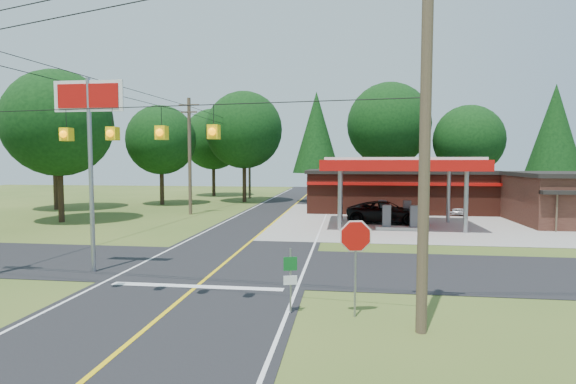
# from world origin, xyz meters

# --- Properties ---
(ground) EXTENTS (120.00, 120.00, 0.00)m
(ground) POSITION_xyz_m (0.00, 0.00, 0.00)
(ground) COLOR #39521D
(ground) RESTS_ON ground
(main_highway) EXTENTS (8.00, 120.00, 0.02)m
(main_highway) POSITION_xyz_m (0.00, 0.00, 0.01)
(main_highway) COLOR black
(main_highway) RESTS_ON ground
(cross_road) EXTENTS (70.00, 7.00, 0.02)m
(cross_road) POSITION_xyz_m (0.00, 0.00, 0.01)
(cross_road) COLOR black
(cross_road) RESTS_ON ground
(lane_center_yellow) EXTENTS (0.15, 110.00, 0.00)m
(lane_center_yellow) POSITION_xyz_m (0.00, 0.00, 0.03)
(lane_center_yellow) COLOR yellow
(lane_center_yellow) RESTS_ON main_highway
(gas_canopy) EXTENTS (10.60, 7.40, 4.88)m
(gas_canopy) POSITION_xyz_m (9.00, 13.00, 4.27)
(gas_canopy) COLOR gray
(gas_canopy) RESTS_ON ground
(convenience_store) EXTENTS (16.40, 7.55, 3.80)m
(convenience_store) POSITION_xyz_m (10.00, 22.98, 1.92)
(convenience_store) COLOR #532217
(convenience_store) RESTS_ON ground
(utility_pole_near_right) EXTENTS (1.80, 0.30, 11.50)m
(utility_pole_near_right) POSITION_xyz_m (7.50, -7.00, 5.96)
(utility_pole_near_right) COLOR #473828
(utility_pole_near_right) RESTS_ON ground
(utility_pole_far_left) EXTENTS (1.80, 0.30, 10.00)m
(utility_pole_far_left) POSITION_xyz_m (-8.00, 18.00, 5.20)
(utility_pole_far_left) COLOR #473828
(utility_pole_far_left) RESTS_ON ground
(utility_pole_north) EXTENTS (0.30, 0.30, 9.50)m
(utility_pole_north) POSITION_xyz_m (-6.50, 35.00, 4.75)
(utility_pole_north) COLOR #473828
(utility_pole_north) RESTS_ON ground
(overhead_beacons) EXTENTS (17.04, 2.04, 1.03)m
(overhead_beacons) POSITION_xyz_m (-1.00, -6.00, 6.21)
(overhead_beacons) COLOR black
(overhead_beacons) RESTS_ON ground
(treeline_backdrop) EXTENTS (70.27, 51.59, 13.30)m
(treeline_backdrop) POSITION_xyz_m (0.82, 24.01, 7.49)
(treeline_backdrop) COLOR #332316
(treeline_backdrop) RESTS_ON ground
(suv_car) EXTENTS (6.55, 6.55, 1.63)m
(suv_car) POSITION_xyz_m (8.39, 14.50, 0.81)
(suv_car) COLOR black
(suv_car) RESTS_ON ground
(sedan_car) EXTENTS (4.17, 4.17, 1.20)m
(sedan_car) POSITION_xyz_m (14.93, 21.00, 0.60)
(sedan_car) COLOR white
(sedan_car) RESTS_ON ground
(big_stop_sign) EXTENTS (2.97, 0.18, 8.01)m
(big_stop_sign) POSITION_xyz_m (-5.00, -2.01, 6.08)
(big_stop_sign) COLOR gray
(big_stop_sign) RESTS_ON ground
(octagonal_stop_sign) EXTENTS (0.98, 0.25, 2.93)m
(octagonal_stop_sign) POSITION_xyz_m (5.74, -6.01, 2.22)
(octagonal_stop_sign) COLOR gray
(octagonal_stop_sign) RESTS_ON ground
(route_sign_post) EXTENTS (0.41, 0.14, 2.02)m
(route_sign_post) POSITION_xyz_m (3.80, -6.02, 1.20)
(route_sign_post) COLOR gray
(route_sign_post) RESTS_ON ground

